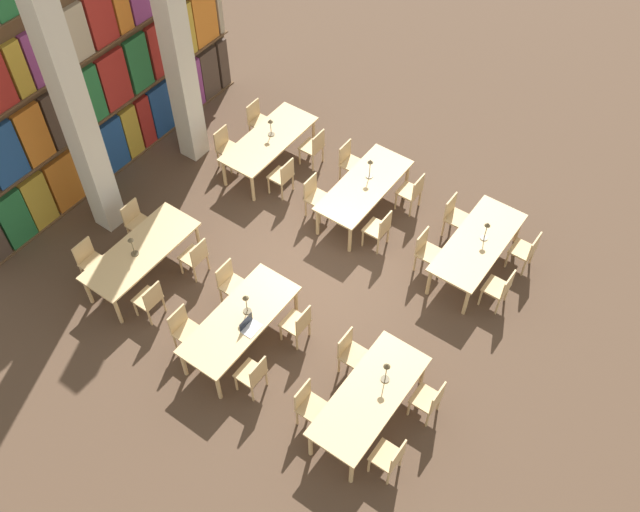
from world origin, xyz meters
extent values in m
plane|color=#4C3828|center=(0.00, 0.00, 0.00)|extent=(40.00, 40.00, 0.00)
cube|color=brown|center=(0.00, 5.00, 2.75)|extent=(7.13, 0.06, 5.50)
cube|color=brown|center=(0.00, 5.00, 0.01)|extent=(7.13, 0.35, 0.03)
cube|color=#236B38|center=(-2.58, 4.96, 0.62)|extent=(0.57, 0.20, 1.19)
cube|color=#B7932D|center=(-2.01, 4.96, 0.62)|extent=(0.52, 0.20, 1.19)
cube|color=orange|center=(-1.37, 4.96, 0.62)|extent=(0.66, 0.20, 1.19)
cube|color=#236B38|center=(-0.70, 4.96, 0.62)|extent=(0.63, 0.20, 1.19)
cube|color=navy|center=(-0.05, 4.96, 0.62)|extent=(0.55, 0.20, 1.19)
cube|color=#B7932D|center=(0.45, 4.96, 0.62)|extent=(0.39, 0.20, 1.19)
cube|color=maroon|center=(0.86, 4.96, 0.62)|extent=(0.33, 0.20, 1.19)
cube|color=navy|center=(1.38, 4.96, 0.62)|extent=(0.65, 0.20, 1.19)
cube|color=#84387A|center=(1.91, 4.96, 0.62)|extent=(0.32, 0.20, 1.19)
cube|color=#84387A|center=(2.36, 4.96, 0.62)|extent=(0.51, 0.20, 1.19)
cube|color=#47382D|center=(2.90, 4.96, 0.62)|extent=(0.52, 0.20, 1.19)
cube|color=#47382D|center=(3.38, 4.96, 0.62)|extent=(0.28, 0.20, 1.19)
cube|color=brown|center=(0.00, 5.00, 1.39)|extent=(7.13, 0.35, 0.03)
cube|color=navy|center=(-2.25, 4.96, 1.99)|extent=(0.65, 0.20, 1.16)
cube|color=orange|center=(-1.60, 4.96, 1.99)|extent=(0.55, 0.20, 1.16)
cube|color=#47382D|center=(-0.97, 4.96, 1.99)|extent=(0.60, 0.20, 1.16)
cube|color=#236B38|center=(-0.29, 4.96, 1.99)|extent=(0.61, 0.20, 1.16)
cube|color=maroon|center=(0.37, 4.96, 1.99)|extent=(0.64, 0.20, 1.16)
cube|color=#236B38|center=(1.03, 4.96, 1.99)|extent=(0.53, 0.20, 1.16)
cube|color=maroon|center=(1.64, 4.96, 1.99)|extent=(0.57, 0.20, 1.16)
cube|color=#B7932D|center=(2.29, 4.96, 1.99)|extent=(0.66, 0.20, 1.16)
cube|color=orange|center=(2.99, 4.96, 1.99)|extent=(0.68, 0.20, 1.16)
cube|color=tan|center=(3.45, 4.96, 1.99)|extent=(0.13, 0.20, 1.16)
cube|color=brown|center=(0.00, 5.00, 2.77)|extent=(7.13, 0.35, 0.03)
cube|color=#B7932D|center=(-1.42, 4.96, 3.29)|extent=(0.31, 0.20, 1.02)
cube|color=#84387A|center=(-0.87, 4.96, 3.29)|extent=(0.70, 0.20, 1.02)
cube|color=tan|center=(-0.18, 4.96, 3.29)|extent=(0.56, 0.20, 1.02)
cube|color=maroon|center=(0.44, 4.96, 3.29)|extent=(0.56, 0.20, 1.02)
cube|color=orange|center=(0.93, 4.96, 3.29)|extent=(0.34, 0.20, 1.02)
cube|color=beige|center=(-1.23, 3.96, 3.00)|extent=(0.44, 0.44, 6.00)
cube|color=beige|center=(1.23, 3.96, 3.00)|extent=(0.44, 0.44, 6.00)
cube|color=tan|center=(-1.83, -2.49, 0.70)|extent=(2.23, 0.91, 0.04)
cylinder|color=tan|center=(-2.87, -2.87, 0.34)|extent=(0.07, 0.07, 0.68)
cylinder|color=tan|center=(-0.79, -2.87, 0.34)|extent=(0.07, 0.07, 0.68)
cylinder|color=tan|center=(-2.87, -2.12, 0.34)|extent=(0.07, 0.07, 0.68)
cylinder|color=tan|center=(-0.79, -2.12, 0.34)|extent=(0.07, 0.07, 0.68)
cylinder|color=tan|center=(-2.58, -3.00, 0.21)|extent=(0.04, 0.04, 0.42)
cylinder|color=tan|center=(-2.22, -3.00, 0.21)|extent=(0.04, 0.04, 0.42)
cylinder|color=tan|center=(-2.58, -3.34, 0.21)|extent=(0.04, 0.04, 0.42)
cylinder|color=tan|center=(-2.22, -3.34, 0.21)|extent=(0.04, 0.04, 0.42)
cube|color=tan|center=(-2.40, -3.17, 0.44)|extent=(0.42, 0.40, 0.04)
cube|color=tan|center=(-2.40, -3.35, 0.67)|extent=(0.40, 0.03, 0.42)
cylinder|color=tan|center=(-2.22, -1.99, 0.21)|extent=(0.04, 0.04, 0.42)
cylinder|color=tan|center=(-2.58, -1.99, 0.21)|extent=(0.04, 0.04, 0.42)
cylinder|color=tan|center=(-2.22, -1.65, 0.21)|extent=(0.04, 0.04, 0.42)
cylinder|color=tan|center=(-2.58, -1.65, 0.21)|extent=(0.04, 0.04, 0.42)
cube|color=tan|center=(-2.40, -1.82, 0.44)|extent=(0.42, 0.40, 0.04)
cube|color=tan|center=(-2.40, -1.63, 0.67)|extent=(0.40, 0.03, 0.42)
cylinder|color=tan|center=(-1.42, -3.00, 0.21)|extent=(0.04, 0.04, 0.42)
cylinder|color=tan|center=(-1.06, -3.00, 0.21)|extent=(0.04, 0.04, 0.42)
cylinder|color=tan|center=(-1.42, -3.34, 0.21)|extent=(0.04, 0.04, 0.42)
cylinder|color=tan|center=(-1.06, -3.34, 0.21)|extent=(0.04, 0.04, 0.42)
cube|color=tan|center=(-1.24, -3.17, 0.44)|extent=(0.42, 0.40, 0.04)
cube|color=tan|center=(-1.24, -3.35, 0.67)|extent=(0.40, 0.03, 0.42)
cylinder|color=tan|center=(-1.06, -1.99, 0.21)|extent=(0.04, 0.04, 0.42)
cylinder|color=tan|center=(-1.42, -1.99, 0.21)|extent=(0.04, 0.04, 0.42)
cylinder|color=tan|center=(-1.06, -1.65, 0.21)|extent=(0.04, 0.04, 0.42)
cylinder|color=tan|center=(-1.42, -1.65, 0.21)|extent=(0.04, 0.04, 0.42)
cube|color=tan|center=(-1.24, -1.82, 0.44)|extent=(0.42, 0.40, 0.04)
cube|color=tan|center=(-1.24, -1.63, 0.67)|extent=(0.40, 0.03, 0.42)
cylinder|color=brown|center=(-1.47, -2.54, 0.73)|extent=(0.14, 0.14, 0.01)
cylinder|color=brown|center=(-1.47, -2.54, 0.92)|extent=(0.02, 0.02, 0.37)
cone|color=brown|center=(-1.47, -2.54, 1.14)|extent=(0.11, 0.11, 0.07)
cube|color=tan|center=(1.89, -2.40, 0.70)|extent=(2.23, 0.91, 0.04)
cylinder|color=tan|center=(0.85, -2.78, 0.34)|extent=(0.07, 0.07, 0.68)
cylinder|color=tan|center=(2.93, -2.78, 0.34)|extent=(0.07, 0.07, 0.68)
cylinder|color=tan|center=(0.85, -2.03, 0.34)|extent=(0.07, 0.07, 0.68)
cylinder|color=tan|center=(2.93, -2.03, 0.34)|extent=(0.07, 0.07, 0.68)
cylinder|color=tan|center=(1.18, -2.91, 0.21)|extent=(0.04, 0.04, 0.42)
cylinder|color=tan|center=(1.54, -2.91, 0.21)|extent=(0.04, 0.04, 0.42)
cylinder|color=tan|center=(1.18, -3.25, 0.21)|extent=(0.04, 0.04, 0.42)
cylinder|color=tan|center=(1.54, -3.25, 0.21)|extent=(0.04, 0.04, 0.42)
cube|color=tan|center=(1.36, -3.08, 0.44)|extent=(0.42, 0.40, 0.04)
cube|color=tan|center=(1.36, -3.26, 0.67)|extent=(0.40, 0.03, 0.42)
cylinder|color=tan|center=(1.54, -1.90, 0.21)|extent=(0.04, 0.04, 0.42)
cylinder|color=tan|center=(1.18, -1.90, 0.21)|extent=(0.04, 0.04, 0.42)
cylinder|color=tan|center=(1.54, -1.56, 0.21)|extent=(0.04, 0.04, 0.42)
cylinder|color=tan|center=(1.18, -1.56, 0.21)|extent=(0.04, 0.04, 0.42)
cube|color=tan|center=(1.36, -1.73, 0.44)|extent=(0.42, 0.40, 0.04)
cube|color=tan|center=(1.36, -1.54, 0.67)|extent=(0.40, 0.03, 0.42)
cylinder|color=tan|center=(2.24, -2.91, 0.21)|extent=(0.04, 0.04, 0.42)
cylinder|color=tan|center=(2.60, -2.91, 0.21)|extent=(0.04, 0.04, 0.42)
cylinder|color=tan|center=(2.24, -3.25, 0.21)|extent=(0.04, 0.04, 0.42)
cylinder|color=tan|center=(2.60, -3.25, 0.21)|extent=(0.04, 0.04, 0.42)
cube|color=tan|center=(2.42, -3.08, 0.44)|extent=(0.42, 0.40, 0.04)
cube|color=tan|center=(2.42, -3.26, 0.67)|extent=(0.40, 0.03, 0.42)
cylinder|color=tan|center=(2.60, -1.90, 0.21)|extent=(0.04, 0.04, 0.42)
cylinder|color=tan|center=(2.24, -1.90, 0.21)|extent=(0.04, 0.04, 0.42)
cylinder|color=tan|center=(2.60, -1.56, 0.21)|extent=(0.04, 0.04, 0.42)
cylinder|color=tan|center=(2.24, -1.56, 0.21)|extent=(0.04, 0.04, 0.42)
cube|color=tan|center=(2.42, -1.73, 0.44)|extent=(0.42, 0.40, 0.04)
cube|color=tan|center=(2.42, -1.54, 0.67)|extent=(0.40, 0.03, 0.42)
cylinder|color=brown|center=(2.02, -2.45, 0.73)|extent=(0.14, 0.14, 0.01)
cylinder|color=brown|center=(2.02, -2.45, 0.90)|extent=(0.02, 0.02, 0.33)
cone|color=brown|center=(2.02, -2.45, 1.10)|extent=(0.11, 0.11, 0.07)
cube|color=tan|center=(-1.90, 0.03, 0.70)|extent=(2.23, 0.91, 0.04)
cylinder|color=tan|center=(-2.94, -0.35, 0.34)|extent=(0.07, 0.07, 0.68)
cylinder|color=tan|center=(-0.87, -0.35, 0.34)|extent=(0.07, 0.07, 0.68)
cylinder|color=tan|center=(-2.94, 0.40, 0.34)|extent=(0.07, 0.07, 0.68)
cylinder|color=tan|center=(-0.87, 0.40, 0.34)|extent=(0.07, 0.07, 0.68)
cylinder|color=tan|center=(-2.67, -0.48, 0.21)|extent=(0.04, 0.04, 0.42)
cylinder|color=tan|center=(-2.31, -0.48, 0.21)|extent=(0.04, 0.04, 0.42)
cylinder|color=tan|center=(-2.67, -0.82, 0.21)|extent=(0.04, 0.04, 0.42)
cylinder|color=tan|center=(-2.31, -0.82, 0.21)|extent=(0.04, 0.04, 0.42)
cube|color=tan|center=(-2.49, -0.65, 0.44)|extent=(0.42, 0.40, 0.04)
cube|color=tan|center=(-2.49, -0.83, 0.67)|extent=(0.40, 0.03, 0.42)
cylinder|color=tan|center=(-2.31, 0.53, 0.21)|extent=(0.04, 0.04, 0.42)
cylinder|color=tan|center=(-2.67, 0.53, 0.21)|extent=(0.04, 0.04, 0.42)
cylinder|color=tan|center=(-2.31, 0.87, 0.21)|extent=(0.04, 0.04, 0.42)
cylinder|color=tan|center=(-2.67, 0.87, 0.21)|extent=(0.04, 0.04, 0.42)
cube|color=tan|center=(-2.49, 0.70, 0.44)|extent=(0.42, 0.40, 0.04)
cube|color=tan|center=(-2.49, 0.89, 0.67)|extent=(0.40, 0.03, 0.42)
cylinder|color=tan|center=(-1.48, -0.48, 0.21)|extent=(0.04, 0.04, 0.42)
cylinder|color=tan|center=(-1.12, -0.48, 0.21)|extent=(0.04, 0.04, 0.42)
cylinder|color=tan|center=(-1.48, -0.82, 0.21)|extent=(0.04, 0.04, 0.42)
cylinder|color=tan|center=(-1.12, -0.82, 0.21)|extent=(0.04, 0.04, 0.42)
cube|color=tan|center=(-1.30, -0.65, 0.44)|extent=(0.42, 0.40, 0.04)
cube|color=tan|center=(-1.30, -0.83, 0.67)|extent=(0.40, 0.03, 0.42)
cylinder|color=tan|center=(-1.12, 0.53, 0.21)|extent=(0.04, 0.04, 0.42)
cylinder|color=tan|center=(-1.48, 0.53, 0.21)|extent=(0.04, 0.04, 0.42)
cylinder|color=tan|center=(-1.12, 0.87, 0.21)|extent=(0.04, 0.04, 0.42)
cylinder|color=tan|center=(-1.48, 0.87, 0.21)|extent=(0.04, 0.04, 0.42)
cube|color=tan|center=(-1.30, 0.70, 0.44)|extent=(0.42, 0.40, 0.04)
cube|color=tan|center=(-1.30, 0.89, 0.67)|extent=(0.40, 0.03, 0.42)
cylinder|color=brown|center=(-1.72, 0.01, 0.73)|extent=(0.14, 0.14, 0.01)
cylinder|color=brown|center=(-1.72, 0.01, 0.91)|extent=(0.02, 0.02, 0.35)
cone|color=brown|center=(-1.72, 0.01, 1.13)|extent=(0.11, 0.11, 0.07)
cube|color=silver|center=(-1.95, -0.27, 0.73)|extent=(0.32, 0.22, 0.01)
cube|color=black|center=(-1.95, -0.16, 0.83)|extent=(0.32, 0.01, 0.20)
cube|color=tan|center=(1.91, 0.06, 0.70)|extent=(2.23, 0.91, 0.04)
cylinder|color=tan|center=(0.87, -0.31, 0.34)|extent=(0.07, 0.07, 0.68)
cylinder|color=tan|center=(2.94, -0.31, 0.34)|extent=(0.07, 0.07, 0.68)
cylinder|color=tan|center=(0.87, 0.44, 0.34)|extent=(0.07, 0.07, 0.68)
cylinder|color=tan|center=(2.94, 0.44, 0.34)|extent=(0.07, 0.07, 0.68)
cylinder|color=tan|center=(1.12, -0.44, 0.21)|extent=(0.04, 0.04, 0.42)
cylinder|color=tan|center=(1.48, -0.44, 0.21)|extent=(0.04, 0.04, 0.42)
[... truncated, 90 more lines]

